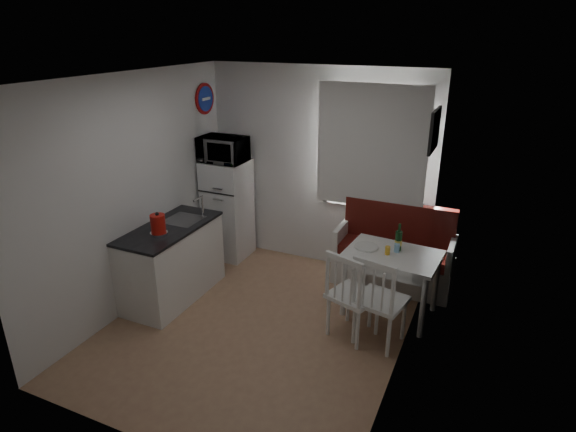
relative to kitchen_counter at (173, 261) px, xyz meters
name	(u,v)px	position (x,y,z in m)	size (l,w,h in m)	color
floor	(258,325)	(1.20, -0.16, -0.46)	(3.00, 3.50, 0.02)	#A27456
ceiling	(251,77)	(1.20, -0.16, 2.14)	(3.00, 3.50, 0.02)	white
wall_back	(318,169)	(1.20, 1.59, 0.84)	(3.00, 0.02, 2.60)	white
wall_front	(134,300)	(1.20, -1.91, 0.84)	(3.00, 0.02, 2.60)	white
wall_left	(135,194)	(-0.30, -0.16, 0.84)	(0.02, 3.50, 2.60)	white
wall_right	(408,240)	(2.70, -0.16, 0.84)	(0.02, 3.50, 2.60)	white
window	(372,150)	(1.90, 1.56, 1.17)	(1.22, 0.06, 1.47)	white
curtain	(371,148)	(1.90, 1.49, 1.22)	(1.35, 0.02, 1.50)	white
kitchen_counter	(173,261)	(0.00, 0.00, 0.00)	(0.62, 1.32, 1.16)	white
wall_sign	(205,99)	(-0.27, 1.29, 1.69)	(0.40, 0.40, 0.03)	#1A329D
picture_frame	(434,130)	(2.67, 0.94, 1.59)	(0.04, 0.52, 0.42)	black
bench	(393,259)	(2.31, 1.36, -0.12)	(1.43, 0.55, 1.02)	white
dining_table	(392,260)	(2.42, 0.68, 0.20)	(1.04, 0.77, 0.74)	white
chair_left	(351,289)	(2.17, 0.01, 0.15)	(0.57, 0.57, 0.52)	white
chair_right	(379,294)	(2.45, 0.01, 0.16)	(0.55, 0.53, 0.53)	white
fridge	(228,209)	(0.02, 1.24, 0.23)	(0.55, 0.55, 1.37)	white
microwave	(223,149)	(0.02, 1.19, 1.08)	(0.60, 0.41, 0.33)	white
kettle	(158,224)	(0.05, -0.24, 0.57)	(0.19, 0.19, 0.26)	red
wine_bottle	(399,237)	(2.45, 0.78, 0.44)	(0.08, 0.08, 0.31)	#123917
drinking_glass_orange	(388,250)	(2.37, 0.63, 0.33)	(0.06, 0.06, 0.09)	yellow
drinking_glass_blue	(397,248)	(2.45, 0.73, 0.34)	(0.06, 0.06, 0.10)	#91CBF6
plate	(366,247)	(2.12, 0.70, 0.30)	(0.26, 0.26, 0.02)	white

